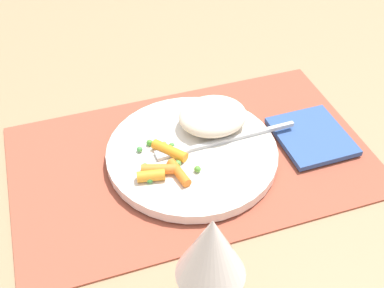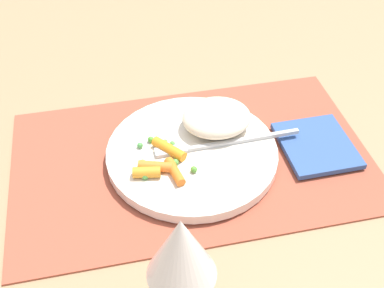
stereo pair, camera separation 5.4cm
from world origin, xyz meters
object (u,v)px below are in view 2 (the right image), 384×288
(plate, at_px, (192,153))
(wine_glass, at_px, (181,254))
(rice_mound, at_px, (217,118))
(napkin, at_px, (316,145))
(carrot_portion, at_px, (162,163))
(fork, at_px, (213,144))

(plate, xyz_separation_m, wine_glass, (0.06, 0.23, 0.11))
(rice_mound, distance_m, napkin, 0.15)
(rice_mound, height_order, wine_glass, wine_glass)
(rice_mound, xyz_separation_m, wine_glass, (0.10, 0.27, 0.08))
(carrot_portion, bearing_deg, rice_mound, -144.95)
(rice_mound, xyz_separation_m, fork, (0.01, 0.04, -0.02))
(rice_mound, bearing_deg, fork, 69.85)
(rice_mound, distance_m, wine_glass, 0.30)
(plate, xyz_separation_m, rice_mound, (-0.04, -0.04, 0.03))
(carrot_portion, bearing_deg, napkin, -178.16)
(plate, height_order, rice_mound, rice_mound)
(plate, bearing_deg, carrot_portion, 28.63)
(napkin, bearing_deg, wine_glass, 42.24)
(wine_glass, xyz_separation_m, napkin, (-0.24, -0.22, -0.11))
(rice_mound, bearing_deg, plate, 40.84)
(wine_glass, distance_m, napkin, 0.34)
(plate, relative_size, wine_glass, 1.40)
(fork, bearing_deg, napkin, 172.69)
(plate, distance_m, napkin, 0.18)
(wine_glass, bearing_deg, plate, -104.43)
(fork, relative_size, wine_glass, 1.23)
(plate, height_order, fork, fork)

